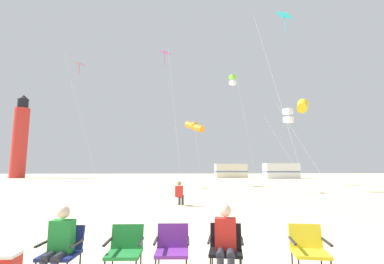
{
  "coord_description": "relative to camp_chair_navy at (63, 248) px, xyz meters",
  "views": [
    {
      "loc": [
        -0.28,
        -7.61,
        1.73
      ],
      "look_at": [
        0.98,
        10.14,
        4.16
      ],
      "focal_mm": 25.56,
      "sensor_mm": 36.0,
      "label": 1
    }
  ],
  "objects": [
    {
      "name": "ground",
      "position": [
        1.99,
        2.96,
        -0.5
      ],
      "size": [
        200.0,
        200.0,
        0.0
      ],
      "primitive_type": "plane",
      "color": "beige"
    },
    {
      "name": "camp_chair_navy",
      "position": [
        0.0,
        0.0,
        0.0
      ],
      "size": [
        0.59,
        0.61,
        0.82
      ],
      "rotation": [
        0.0,
        0.0,
        -0.09
      ],
      "color": "navy",
      "rests_on": "ground"
    },
    {
      "name": "spectator_navy_chair",
      "position": [
        -0.01,
        -0.14,
        0.11
      ],
      "size": [
        0.36,
        0.52,
        1.16
      ],
      "rotation": [
        0.0,
        0.0,
        -0.09
      ],
      "color": "#238438",
      "rests_on": "ground"
    },
    {
      "name": "camp_chair_green",
      "position": [
        0.97,
        -0.0,
        0.0
      ],
      "size": [
        0.57,
        0.59,
        0.82
      ],
      "rotation": [
        0.0,
        0.0,
        -0.04
      ],
      "color": "#238438",
      "rests_on": "ground"
    },
    {
      "name": "camp_chair_purple",
      "position": [
        1.72,
        0.01,
        0.0
      ],
      "size": [
        0.58,
        0.6,
        0.82
      ],
      "rotation": [
        0.0,
        0.0,
        -0.06
      ],
      "color": "#722D99",
      "rests_on": "ground"
    },
    {
      "name": "camp_chair_black",
      "position": [
        2.59,
        -0.01,
        0.0
      ],
      "size": [
        0.64,
        0.66,
        0.82
      ],
      "rotation": [
        0.0,
        0.0,
        -0.2
      ],
      "color": "black",
      "rests_on": "ground"
    },
    {
      "name": "spectator_black_chair",
      "position": [
        2.57,
        -0.15,
        0.11
      ],
      "size": [
        0.4,
        0.55,
        1.16
      ],
      "rotation": [
        0.0,
        0.0,
        -0.2
      ],
      "color": "red",
      "rests_on": "ground"
    },
    {
      "name": "camp_chair_yellow",
      "position": [
        3.91,
        -0.18,
        0.0
      ],
      "size": [
        0.64,
        0.66,
        0.82
      ],
      "rotation": [
        0.0,
        0.0,
        -0.21
      ],
      "color": "yellow",
      "rests_on": "ground"
    },
    {
      "name": "kite_flyer_standing",
      "position": [
        2.06,
        8.75,
        0.11
      ],
      "size": [
        0.45,
        0.56,
        1.16
      ],
      "rotation": [
        0.0,
        0.0,
        2.83
      ],
      "color": "red",
      "rests_on": "ground"
    },
    {
      "name": "kite_diamond_cyan",
      "position": [
        9.01,
        11.88,
        10.9
      ],
      "size": [
        2.74,
        2.74,
        12.2
      ],
      "color": "silver",
      "rests_on": "ground"
    },
    {
      "name": "kite_tube_orange",
      "position": [
        4.0,
        23.84,
        5.74
      ],
      "size": [
        2.13,
        2.37,
        6.94
      ],
      "color": "silver",
      "rests_on": "ground"
    },
    {
      "name": "kite_diamond_magenta",
      "position": [
        1.02,
        17.49,
        10.53
      ],
      "size": [
        2.15,
        2.15,
        11.79
      ],
      "color": "silver",
      "rests_on": "ground"
    },
    {
      "name": "kite_box_white",
      "position": [
        11.17,
        16.82,
        5.6
      ],
      "size": [
        2.67,
        2.67,
        6.68
      ],
      "color": "silver",
      "rests_on": "ground"
    },
    {
      "name": "kite_tube_gold",
      "position": [
        11.16,
        14.16,
        5.84
      ],
      "size": [
        3.2,
        3.52,
        7.04
      ],
      "color": "silver",
      "rests_on": "ground"
    },
    {
      "name": "kite_diamond_scarlet",
      "position": [
        -7.92,
        23.04,
        11.45
      ],
      "size": [
        3.26,
        3.26,
        12.81
      ],
      "color": "silver",
      "rests_on": "ground"
    },
    {
      "name": "kite_box_lime",
      "position": [
        8.78,
        26.39,
        11.77
      ],
      "size": [
        2.91,
        2.91,
        12.88
      ],
      "color": "silver",
      "rests_on": "ground"
    },
    {
      "name": "lighthouse_distant",
      "position": [
        -28.79,
        51.93,
        7.34
      ],
      "size": [
        2.8,
        2.8,
        16.8
      ],
      "color": "red",
      "rests_on": "ground"
    },
    {
      "name": "rv_van_cream",
      "position": [
        13.51,
        50.47,
        0.89
      ],
      "size": [
        6.47,
        2.42,
        2.8
      ],
      "rotation": [
        0.0,
        0.0,
        0.01
      ],
      "color": "beige",
      "rests_on": "ground"
    },
    {
      "name": "rv_van_white",
      "position": [
        21.95,
        45.37,
        0.89
      ],
      "size": [
        6.52,
        2.57,
        2.8
      ],
      "rotation": [
        0.0,
        0.0,
        0.04
      ],
      "color": "white",
      "rests_on": "ground"
    }
  ]
}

